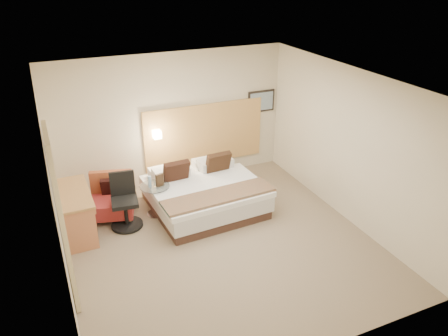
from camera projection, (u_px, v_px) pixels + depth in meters
name	position (u px, v px, depth m)	size (l,w,h in m)	color
floor	(221.00, 244.00, 7.27)	(4.80, 5.00, 0.02)	#786751
ceiling	(220.00, 83.00, 6.08)	(4.80, 5.00, 0.02)	silver
wall_back	(171.00, 120.00, 8.74)	(4.80, 0.02, 2.70)	beige
wall_front	(314.00, 266.00, 4.60)	(4.80, 0.02, 2.70)	beige
wall_left	(54.00, 202.00, 5.80)	(0.02, 5.00, 2.70)	beige
wall_right	(348.00, 146.00, 7.55)	(0.02, 5.00, 2.70)	beige
headboard_panel	(205.00, 134.00, 9.14)	(2.60, 0.04, 1.30)	tan
art_frame	(261.00, 101.00, 9.38)	(0.62, 0.03, 0.47)	black
art_canvas	(262.00, 101.00, 9.37)	(0.54, 0.01, 0.39)	gray
lamp_arm	(156.00, 133.00, 8.63)	(0.02, 0.02, 0.12)	white
lamp_shade	(157.00, 134.00, 8.58)	(0.15, 0.15, 0.15)	#FCEBC5
curtain	(62.00, 219.00, 5.67)	(0.06, 0.90, 2.42)	beige
bottle_a	(150.00, 182.00, 7.74)	(0.06, 0.06, 0.21)	#90B8DF
menu_folder	(160.00, 180.00, 7.77)	(0.14, 0.05, 0.24)	#382617
bed	(204.00, 193.00, 8.17)	(2.06, 2.01, 0.96)	#3F271F
lounge_chair	(112.00, 200.00, 7.92)	(0.91, 0.84, 0.80)	#A5734E
side_table	(156.00, 199.00, 7.94)	(0.65, 0.65, 0.59)	silver
desk	(74.00, 201.00, 7.28)	(0.60, 1.27, 0.79)	#A77541
desk_chair	(125.00, 205.00, 7.59)	(0.62, 0.62, 0.98)	black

